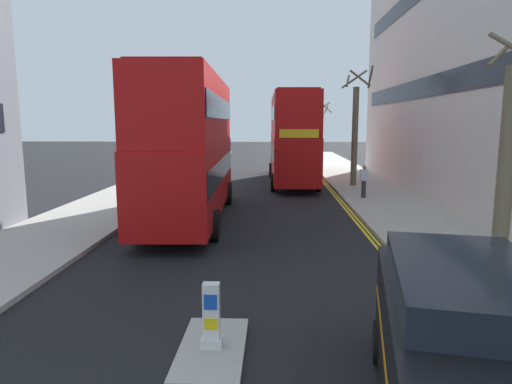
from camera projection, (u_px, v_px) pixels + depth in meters
name	position (u px, v px, depth m)	size (l,w,h in m)	color
sidewalk_right	(408.00, 216.00, 18.25)	(4.00, 80.00, 0.14)	#ADA89E
sidewalk_left	(94.00, 214.00, 18.76)	(4.00, 80.00, 0.14)	#ADA89E
kerb_line_outer	(366.00, 229.00, 16.37)	(0.10, 56.00, 0.01)	yellow
kerb_line_inner	(361.00, 229.00, 16.37)	(0.10, 56.00, 0.01)	yellow
traffic_island	(212.00, 349.00, 7.56)	(1.10, 2.20, 0.10)	#ADA89E
keep_left_bollard	(212.00, 318.00, 7.47)	(0.36, 0.28, 1.11)	silver
double_decker_bus_away	(190.00, 144.00, 17.55)	(3.06, 10.88, 5.64)	#B20F0F
double_decker_bus_oncoming	(292.00, 136.00, 28.11)	(2.98, 10.86, 5.64)	#B20F0F
taxi_minivan	(466.00, 354.00, 5.40)	(2.74, 5.08, 2.12)	black
pedestrian_far	(364.00, 181.00, 22.24)	(0.34, 0.22, 1.62)	#2D2D38
street_tree_near	(507.00, 161.00, 11.56)	(1.39, 1.45, 5.90)	#6B6047
street_tree_mid	(321.00, 134.00, 41.22)	(1.89, 1.91, 5.62)	#6B6047
street_tree_far	(355.00, 130.00, 26.39)	(1.65, 1.65, 6.89)	#6B6047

